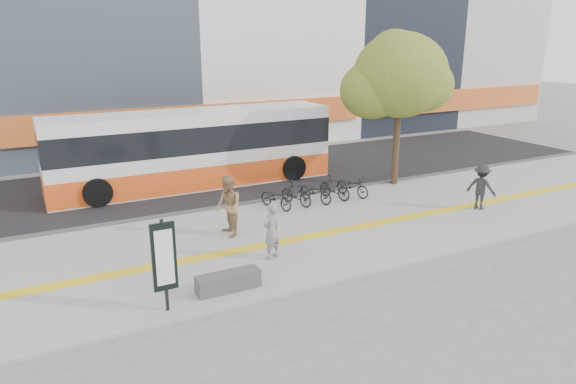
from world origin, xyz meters
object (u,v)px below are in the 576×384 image
signboard (164,258)px  pedestrian_dark (481,187)px  street_tree (398,77)px  seated_woman (272,231)px  pedestrian_tan (228,206)px  bus (193,151)px  bench (228,281)px

signboard → pedestrian_dark: 12.21m
street_tree → seated_woman: street_tree is taller
signboard → pedestrian_tan: bearing=51.7°
bus → seated_woman: bus is taller
seated_woman → pedestrian_tan: (-0.44, 2.17, 0.15)m
bus → pedestrian_dark: 11.39m
bench → street_tree: size_ratio=0.25×
street_tree → seated_woman: 9.97m
bench → street_tree: (9.78, 6.02, 4.21)m
street_tree → signboard: bearing=-150.9°
bench → pedestrian_tan: 3.77m
signboard → pedestrian_tan: (2.96, 3.74, -0.33)m
signboard → seated_woman: (3.40, 1.58, -0.48)m
bench → bus: 10.03m
pedestrian_dark → street_tree: bearing=-14.3°
street_tree → pedestrian_dark: street_tree is taller
signboard → street_tree: street_tree is taller
bench → street_tree: 12.23m
signboard → bus: bus is taller
street_tree → bus: street_tree is taller
bench → bus: bus is taller
bus → pedestrian_tan: (-0.90, -6.26, -0.48)m
seated_woman → pedestrian_dark: bearing=161.5°
bench → pedestrian_tan: bearing=68.4°
bus → pedestrian_dark: (8.16, -7.92, -0.63)m
street_tree → pedestrian_dark: (0.64, -4.24, -3.62)m
street_tree → bus: (-7.52, 3.68, -2.99)m
signboard → seated_woman: size_ratio=1.35×
pedestrian_tan → pedestrian_dark: 9.21m
bench → bus: size_ratio=0.14×
pedestrian_tan → pedestrian_dark: pedestrian_tan is taller
street_tree → bench: bearing=-148.4°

